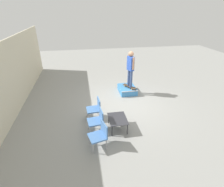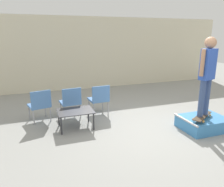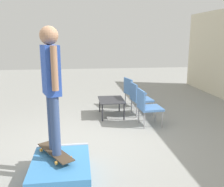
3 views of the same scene
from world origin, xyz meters
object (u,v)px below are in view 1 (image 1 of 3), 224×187
skate_ramp_box (127,90)px  patio_chair_right (95,108)px  coffee_table (118,120)px  person_skater (130,66)px  skateboard_on_ramp (129,86)px  patio_chair_left (100,134)px  patio_chair_center (97,119)px

skate_ramp_box → patio_chair_right: size_ratio=1.27×
coffee_table → person_skater: bearing=-23.3°
patio_chair_right → skateboard_on_ramp: bearing=131.3°
coffee_table → patio_chair_left: patio_chair_left is taller
person_skater → coffee_table: (-2.83, 1.22, -1.09)m
skateboard_on_ramp → coffee_table: coffee_table is taller
coffee_table → patio_chair_left: size_ratio=1.00×
skateboard_on_ramp → coffee_table: (-2.83, 1.22, 0.02)m
skate_ramp_box → coffee_table: size_ratio=1.27×
skate_ramp_box → patio_chair_right: (-2.12, 1.88, 0.34)m
patio_chair_right → patio_chair_left: bearing=-4.1°
skate_ramp_box → patio_chair_center: bearing=147.5°
patio_chair_center → patio_chair_right: size_ratio=1.00×
person_skater → patio_chair_right: bearing=117.6°
skate_ramp_box → patio_chair_right: patio_chair_right is taller
patio_chair_center → patio_chair_right: 0.83m
skate_ramp_box → skateboard_on_ramp: size_ratio=1.35×
coffee_table → patio_chair_left: (-0.81, 0.75, 0.09)m
person_skater → coffee_table: bearing=138.9°
coffee_table → patio_chair_right: (0.84, 0.75, 0.09)m
person_skater → patio_chair_right: 2.96m
patio_chair_left → person_skater: bearing=137.3°
person_skater → patio_chair_left: bearing=133.9°
coffee_table → patio_chair_center: patio_chair_center is taller
skateboard_on_ramp → coffee_table: 3.08m
skateboard_on_ramp → skate_ramp_box: bearing=0.8°
skate_ramp_box → coffee_table: bearing=159.0°
skate_ramp_box → patio_chair_center: patio_chair_center is taller
person_skater → skateboard_on_ramp: bearing=148.2°
skateboard_on_ramp → person_skater: bearing=-45.2°
patio_chair_left → patio_chair_right: same height
skate_ramp_box → patio_chair_center: (-2.95, 1.88, 0.34)m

